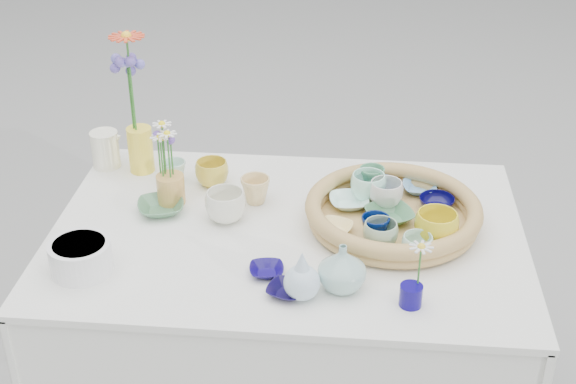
{
  "coord_description": "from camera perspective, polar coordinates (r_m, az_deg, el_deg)",
  "views": [
    {
      "loc": [
        0.17,
        -1.81,
        1.91
      ],
      "look_at": [
        0.0,
        0.02,
        0.87
      ],
      "focal_mm": 50.0,
      "sensor_mm": 36.0,
      "label": 1
    }
  ],
  "objects": [
    {
      "name": "tall_vase_yellow",
      "position": [
        2.45,
        -10.44,
        2.99
      ],
      "size": [
        0.08,
        0.08,
        0.14
      ],
      "primitive_type": "cylinder",
      "rotation": [
        0.0,
        0.0,
        0.01
      ],
      "color": "yellow",
      "rests_on": "display_table"
    },
    {
      "name": "tray_ceramic_11",
      "position": [
        2.02,
        9.17,
        -3.86
      ],
      "size": [
        0.1,
        0.1,
        0.06
      ],
      "primitive_type": "imported",
      "rotation": [
        0.0,
        0.0,
        -0.31
      ],
      "color": "silver",
      "rests_on": "wicker_tray"
    },
    {
      "name": "tray_ceramic_8",
      "position": [
        2.31,
        9.33,
        0.29
      ],
      "size": [
        0.11,
        0.11,
        0.02
      ],
      "primitive_type": "imported",
      "rotation": [
        0.0,
        0.0,
        0.11
      ],
      "color": "#6EA3D0",
      "rests_on": "wicker_tray"
    },
    {
      "name": "tray_ceramic_9",
      "position": [
        2.07,
        6.21,
        -2.59
      ],
      "size": [
        0.07,
        0.07,
        0.07
      ],
      "primitive_type": "imported",
      "rotation": [
        0.0,
        0.0,
        0.02
      ],
      "color": "#031347",
      "rests_on": "wicker_tray"
    },
    {
      "name": "fluted_bowl",
      "position": [
        2.03,
        -14.53,
        -4.5
      ],
      "size": [
        0.2,
        0.2,
        0.08
      ],
      "primitive_type": null,
      "rotation": [
        0.0,
        0.0,
        0.37
      ],
      "color": "white",
      "rests_on": "display_table"
    },
    {
      "name": "tray_ceramic_5",
      "position": [
        2.22,
        4.36,
        -0.7
      ],
      "size": [
        0.13,
        0.13,
        0.03
      ],
      "primitive_type": "imported",
      "rotation": [
        0.0,
        0.0,
        0.18
      ],
      "color": "silver",
      "rests_on": "wicker_tray"
    },
    {
      "name": "bud_vase_seafoam",
      "position": [
        1.9,
        3.88,
        -5.38
      ],
      "size": [
        0.14,
        0.14,
        0.12
      ],
      "primitive_type": "imported",
      "rotation": [
        0.0,
        0.0,
        0.3
      ],
      "color": "#92B9B0",
      "rests_on": "display_table"
    },
    {
      "name": "tray_ceramic_6",
      "position": [
        2.24,
        5.72,
        0.38
      ],
      "size": [
        0.1,
        0.1,
        0.08
      ],
      "primitive_type": "imported",
      "rotation": [
        0.0,
        0.0,
        -0.04
      ],
      "color": "#B6FCDF",
      "rests_on": "wicker_tray"
    },
    {
      "name": "tray_ceramic_7",
      "position": [
        2.22,
        6.97,
        -0.13
      ],
      "size": [
        0.12,
        0.12,
        0.07
      ],
      "primitive_type": "imported",
      "rotation": [
        0.0,
        0.0,
        -0.32
      ],
      "color": "silver",
      "rests_on": "wicker_tray"
    },
    {
      "name": "tray_ceramic_10",
      "position": [
        2.1,
        3.35,
        -2.58
      ],
      "size": [
        0.11,
        0.11,
        0.02
      ],
      "primitive_type": "imported",
      "rotation": [
        0.0,
        0.0,
        -0.33
      ],
      "color": "#FFE389",
      "rests_on": "wicker_tray"
    },
    {
      "name": "loose_ceramic_3",
      "position": [
        2.17,
        -4.47,
        -1.01
      ],
      "size": [
        0.13,
        0.13,
        0.09
      ],
      "primitive_type": "imported",
      "rotation": [
        0.0,
        0.0,
        -0.25
      ],
      "color": "silver",
      "rests_on": "display_table"
    },
    {
      "name": "loose_ceramic_4",
      "position": [
        1.97,
        -1.53,
        -5.6
      ],
      "size": [
        0.1,
        0.1,
        0.02
      ],
      "primitive_type": "imported",
      "rotation": [
        0.0,
        0.0,
        0.16
      ],
      "color": "#110857",
      "rests_on": "display_table"
    },
    {
      "name": "tray_ceramic_3",
      "position": [
        2.16,
        7.22,
        -1.66
      ],
      "size": [
        0.16,
        0.16,
        0.03
      ],
      "primitive_type": "imported",
      "rotation": [
        0.0,
        0.0,
        0.43
      ],
      "color": "#4A8159",
      "rests_on": "wicker_tray"
    },
    {
      "name": "tray_ceramic_0",
      "position": [
        2.27,
        6.42,
        0.11
      ],
      "size": [
        0.14,
        0.14,
        0.04
      ],
      "primitive_type": "imported",
      "rotation": [
        0.0,
        0.0,
        -0.11
      ],
      "color": "navy",
      "rests_on": "wicker_tray"
    },
    {
      "name": "loose_ceramic_1",
      "position": [
        2.26,
        -2.34,
        0.14
      ],
      "size": [
        0.08,
        0.08,
        0.08
      ],
      "primitive_type": "imported",
      "rotation": [
        0.0,
        0.0,
        0.01
      ],
      "color": "#E2C280",
      "rests_on": "display_table"
    },
    {
      "name": "loose_ceramic_0",
      "position": [
        2.35,
        -5.43,
        1.34
      ],
      "size": [
        0.12,
        0.12,
        0.08
      ],
      "primitive_type": "imported",
      "rotation": [
        0.0,
        0.0,
        -0.28
      ],
      "color": "gold",
      "rests_on": "display_table"
    },
    {
      "name": "daisy_posy",
      "position": [
        2.22,
        -8.82,
        3.07
      ],
      "size": [
        0.1,
        0.1,
        0.16
      ],
      "primitive_type": null,
      "rotation": [
        0.0,
        0.0,
        0.16
      ],
      "color": "white",
      "rests_on": "daisy_cup"
    },
    {
      "name": "white_pitcher",
      "position": [
        2.5,
        -12.86,
        2.98
      ],
      "size": [
        0.14,
        0.12,
        0.11
      ],
      "primitive_type": null,
      "rotation": [
        0.0,
        0.0,
        -0.35
      ],
      "color": "white",
      "rests_on": "display_table"
    },
    {
      "name": "loose_ceramic_5",
      "position": [
        2.39,
        -8.09,
        1.46
      ],
      "size": [
        0.09,
        0.09,
        0.07
      ],
      "primitive_type": "imported",
      "rotation": [
        0.0,
        0.0,
        0.28
      ],
      "color": "silver",
      "rests_on": "display_table"
    },
    {
      "name": "wicker_tray",
      "position": [
        2.17,
        7.47,
        -1.48
      ],
      "size": [
        0.47,
        0.47,
        0.08
      ],
      "primitive_type": null,
      "color": "#9E7244",
      "rests_on": "display_table"
    },
    {
      "name": "hydrangea",
      "position": [
        2.38,
        -11.12,
        6.53
      ],
      "size": [
        0.08,
        0.08,
        0.26
      ],
      "primitive_type": null,
      "rotation": [
        0.0,
        0.0,
        -0.07
      ],
      "color": "#6451B3",
      "rests_on": "tall_vase_yellow"
    },
    {
      "name": "tray_ceramic_12",
      "position": [
        2.3,
        5.98,
        0.96
      ],
      "size": [
        0.08,
        0.08,
        0.07
      ],
      "primitive_type": "imported",
      "rotation": [
        0.0,
        0.0,
        0.11
      ],
      "color": "#4D9066",
      "rests_on": "wicker_tray"
    },
    {
      "name": "tray_ceramic_2",
      "position": [
        2.07,
        10.5,
        -2.54
      ],
      "size": [
        0.12,
        0.12,
        0.09
      ],
      "primitive_type": "imported",
      "rotation": [
        0.0,
        0.0,
        -0.1
      ],
      "color": "gold",
      "rests_on": "wicker_tray"
    },
    {
      "name": "loose_ceramic_6",
      "position": [
        1.9,
        -0.11,
        -7.04
      ],
      "size": [
        0.11,
        0.11,
        0.02
      ],
      "primitive_type": "imported",
      "rotation": [
        0.0,
        0.0,
        -0.31
      ],
      "color": "#0D0737",
      "rests_on": "display_table"
    },
    {
      "name": "tray_ceramic_4",
      "position": [
        2.04,
        6.59,
        -3.04
      ],
      "size": [
        0.1,
        0.1,
        0.07
      ],
      "primitive_type": "imported",
      "rotation": [
        0.0,
        0.0,
        -0.16
      ],
      "color": "#90AE8F",
      "rests_on": "wicker_tray"
    },
    {
      "name": "gerbera",
      "position": [
        2.35,
        -11.08,
        7.51
      ],
      "size": [
        0.16,
        0.16,
        0.31
      ],
      "primitive_type": null,
      "rotation": [
        0.0,
        0.0,
        -0.43
      ],
      "color": "#E24627",
      "rests_on": "tall_vase_yellow"
    },
    {
      "name": "bud_vase_cobalt",
      "position": [
        1.89,
        8.73,
        -7.28
      ],
      "size": [
        0.06,
        0.06,
        0.05
      ],
      "primitive_type": "cylinder",
      "rotation": [
        0.0,
        0.0,
        0.12
      ],
      "color": "#0D0562",
      "rests_on": "display_table"
    },
    {
      "name": "bud_vase_paleblue",
      "position": [
        1.86,
        1.0,
        -5.89
      ],
      "size": [
        0.1,
        0.1,
        0.13
      ],
      "primitive_type": null,
      "rotation": [
        0.0,
        0.0,
        -0.24
      ],
      "color": "silver",
      "rests_on": "display_table"
    },
    {
      "name": "single_daisy",
      "position": [
        1.85,
        9.34,
        -5.16
      ],
      "size": [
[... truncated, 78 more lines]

